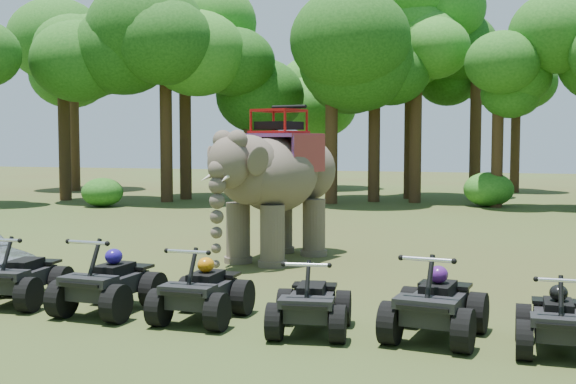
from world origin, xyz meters
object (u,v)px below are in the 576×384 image
atv_1 (109,274)px  atv_2 (202,282)px  atv_0 (20,269)px  atv_4 (436,295)px  atv_3 (310,295)px  atv_5 (559,312)px  elephant (277,183)px

atv_1 → atv_2: bearing=2.4°
atv_0 → atv_4: (7.41, -0.11, 0.02)m
atv_1 → atv_3: atv_1 is taller
atv_0 → atv_3: bearing=-8.9°
atv_5 → atv_4: bearing=172.3°
elephant → atv_2: elephant is taller
atv_2 → atv_3: atv_2 is taller
elephant → atv_2: bearing=-67.8°
elephant → atv_1: (-1.02, -6.17, -1.24)m
atv_1 → atv_3: bearing=-0.6°
atv_0 → atv_2: 3.64m
atv_0 → atv_1: size_ratio=0.96×
atv_3 → atv_1: bearing=167.9°
elephant → atv_4: elephant is taller
atv_0 → atv_4: 7.41m
elephant → atv_5: (6.20, -6.39, -1.33)m
atv_1 → atv_0: bearing=179.5°
atv_2 → atv_3: 1.91m
atv_3 → atv_4: atv_4 is taller
atv_5 → atv_1: bearing=178.2°
atv_1 → atv_2: atv_1 is taller
elephant → atv_3: 7.04m
atv_0 → atv_4: atv_4 is taller
atv_4 → atv_5: bearing=-0.5°
elephant → atv_0: (-2.91, -6.05, -1.27)m
atv_2 → atv_1: bearing=179.8°
atv_0 → elephant: bearing=58.9°
atv_1 → atv_5: (7.22, -0.22, -0.09)m
atv_2 → atv_4: size_ratio=0.95×
atv_4 → atv_5: size_ratio=1.15×
elephant → atv_5: elephant is taller
atv_2 → atv_3: bearing=-6.0°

